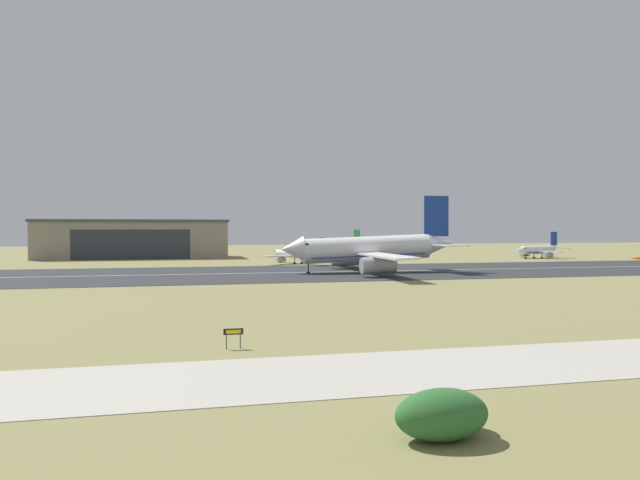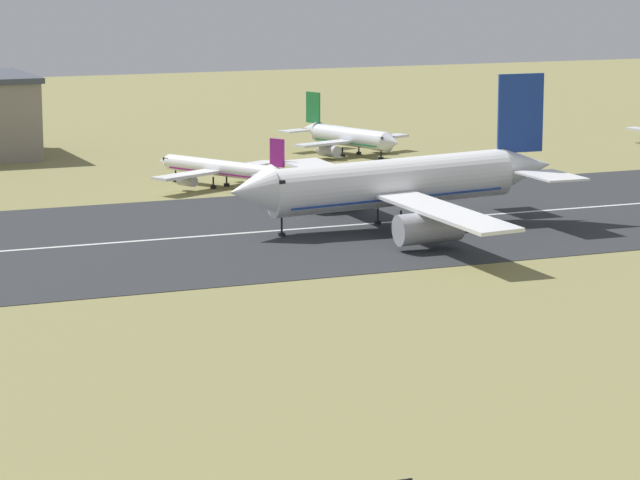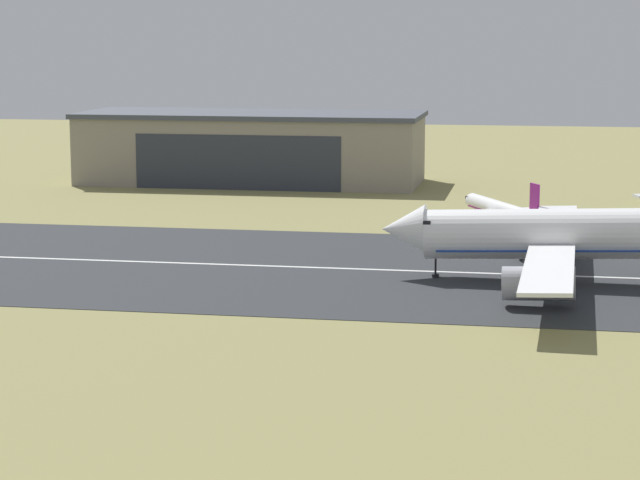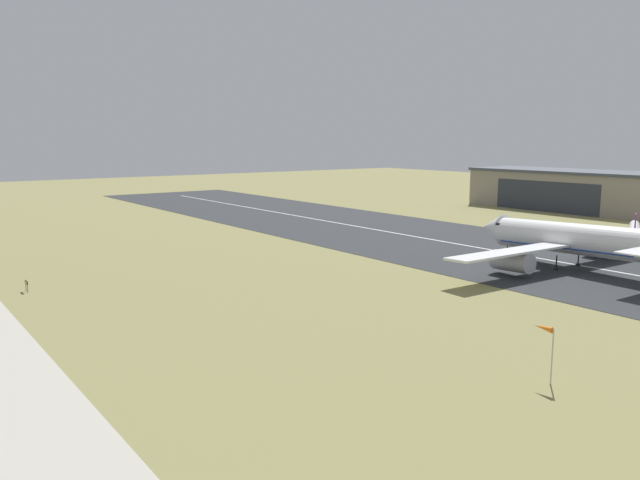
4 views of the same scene
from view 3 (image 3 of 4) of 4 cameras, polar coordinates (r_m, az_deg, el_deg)
The scene contains 6 objects.
ground_plane at distance 88.61m, azimuth 1.39°, elevation -8.95°, with size 610.03×610.03×0.00m, color olive.
runway_strip at distance 148.48m, azimuth 5.08°, elevation -1.45°, with size 370.03×53.93×0.06m, color #2B2D30.
runway_centreline at distance 148.47m, azimuth 5.08°, elevation -1.44°, with size 333.02×0.70×0.01m, color silver.
hangar_building at distance 236.55m, azimuth -3.13°, elevation 4.25°, with size 64.27×24.45×13.33m.
airplane_landing at distance 143.16m, azimuth 11.00°, elevation 0.18°, with size 42.34×59.29×18.12m.
airplane_parked_west at distance 182.30m, azimuth 8.26°, elevation 1.36°, with size 21.82×24.44×7.78m.
Camera 3 is at (12.83, -20.95, 27.92)m, focal length 70.00 mm.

